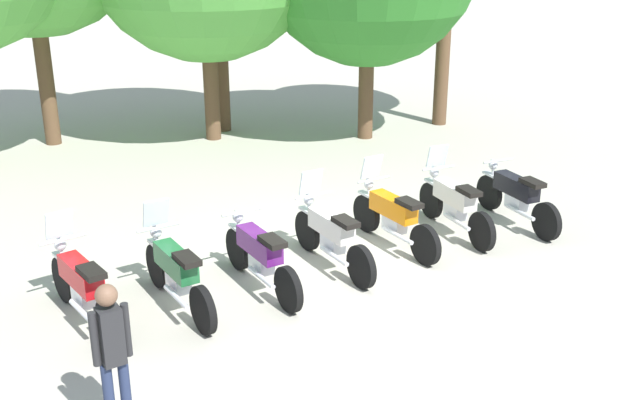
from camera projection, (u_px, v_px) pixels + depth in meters
name	position (u px, v px, depth m)	size (l,w,h in m)	color
ground_plane	(332.00, 266.00, 11.31)	(80.00, 80.00, 0.00)	#ADA899
motorcycle_0	(82.00, 286.00, 9.56)	(0.84, 2.12, 1.37)	black
motorcycle_1	(176.00, 272.00, 9.93)	(0.70, 2.16, 1.37)	black
motorcycle_2	(260.00, 255.00, 10.47)	(0.66, 2.17, 0.99)	black
motorcycle_3	(331.00, 235.00, 11.13)	(0.63, 2.18, 1.37)	black
motorcycle_4	(393.00, 216.00, 11.85)	(0.67, 2.17, 1.37)	black
motorcycle_5	(454.00, 203.00, 12.39)	(0.62, 2.19, 1.37)	black
motorcycle_6	(516.00, 196.00, 12.77)	(0.62, 2.19, 0.99)	black
person_0	(112.00, 348.00, 7.30)	(0.41, 0.26, 1.66)	#232D4C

